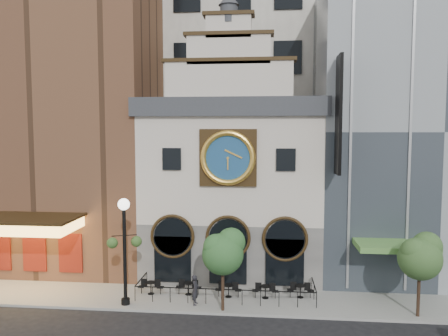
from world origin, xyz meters
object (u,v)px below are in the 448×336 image
bistro_1 (188,287)px  tree_left (224,251)px  bistro_0 (151,287)px  tree_right (421,255)px  lamppost (124,239)px  bistro_2 (228,290)px  bistro_3 (265,291)px  bistro_4 (300,290)px  pedestrian (195,290)px

bistro_1 → tree_left: bearing=-41.5°
tree_left → bistro_0: bearing=157.3°
bistro_1 → tree_right: 13.50m
lamppost → tree_left: lamppost is taller
bistro_0 → lamppost: bearing=-121.7°
bistro_0 → bistro_2: 4.82m
bistro_3 → tree_right: tree_right is taller
lamppost → tree_left: bearing=-23.4°
bistro_3 → bistro_4: size_ratio=1.00×
bistro_1 → bistro_3: bearing=-1.5°
tree_left → tree_right: bearing=1.3°
bistro_2 → lamppost: lamppost is taller
bistro_3 → tree_left: bearing=-139.7°
bistro_2 → tree_right: bearing=-9.2°
tree_left → bistro_4: bearing=27.3°
bistro_0 → pedestrian: 3.31m
bistro_0 → bistro_3: (7.05, 0.01, 0.00)m
bistro_0 → bistro_2: same height
bistro_0 → tree_left: bearing=-22.7°
bistro_2 → tree_left: 3.54m
lamppost → tree_right: bearing=-20.9°
tree_left → lamppost: bearing=177.3°
lamppost → bistro_2: bearing=-4.8°
bistro_1 → bistro_3: (4.72, -0.12, 0.00)m
bistro_3 → bistro_0: bearing=-179.9°
bistro_2 → bistro_4: 4.36m
bistro_1 → bistro_4: same height
bistro_0 → bistro_4: bearing=2.0°
bistro_0 → tree_left: (4.71, -1.97, 2.95)m
bistro_1 → tree_right: size_ratio=0.34×
lamppost → tree_left: size_ratio=1.34×
bistro_4 → pedestrian: (-6.16, -1.65, 0.41)m
tree_left → pedestrian: bearing=159.4°
bistro_2 → tree_left: tree_left is taller
bistro_0 → bistro_2: size_ratio=1.00×
tree_left → bistro_1: bearing=138.5°
bistro_2 → bistro_4: size_ratio=1.00×
bistro_3 → tree_right: 9.00m
lamppost → tree_right: lamppost is taller
lamppost → tree_left: 5.79m
bistro_1 → pedestrian: 1.66m
bistro_4 → tree_right: 7.17m
bistro_0 → bistro_1: 2.34m
bistro_0 → bistro_1: size_ratio=1.00×
bistro_0 → bistro_3: bearing=0.1°
pedestrian → bistro_2: bearing=-52.6°
tree_left → tree_right: 10.67m
bistro_4 → pedestrian: size_ratio=0.91×
bistro_3 → pedestrian: 4.28m
bistro_4 → tree_right: (6.22, -2.05, 2.92)m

